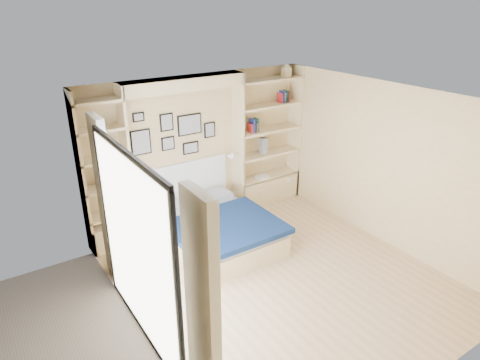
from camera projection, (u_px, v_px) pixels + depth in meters
ground at (278, 276)px, 5.99m from camera, size 4.50×4.50×0.00m
room_shell at (199, 177)px, 6.54m from camera, size 4.50×4.50×4.50m
bed at (215, 229)px, 6.70m from camera, size 1.60×1.97×1.07m
photo_gallery at (173, 133)px, 6.84m from camera, size 1.48×0.02×0.82m
reading_lamps at (189, 165)px, 6.94m from camera, size 1.92×0.12×0.15m
shelf_decor at (256, 117)px, 7.46m from camera, size 3.54×0.23×2.03m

